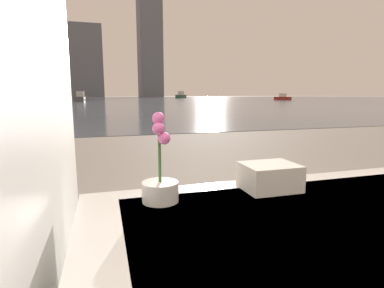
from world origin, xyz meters
name	(u,v)px	position (x,y,z in m)	size (l,w,h in m)	color
marble_side_panel	(6,12)	(-1.01, 0.59, 1.20)	(0.06, 2.49, 2.40)	silver
potted_orchid	(160,181)	(-0.57, 0.85, 0.64)	(0.15, 0.15, 0.37)	silver
towel_stack	(269,177)	(-0.05, 0.87, 0.62)	(0.25, 0.20, 0.12)	silver
harbor_water	(107,99)	(0.00, 62.00, 0.01)	(180.00, 110.00, 0.01)	slate
harbor_boat_0	(283,98)	(30.55, 47.61, 0.41)	(2.16, 3.18, 1.13)	maroon
harbor_boat_1	(81,98)	(-3.73, 45.00, 0.51)	(1.60, 3.85, 1.41)	#4C4C51
harbor_boat_2	(37,95)	(-16.60, 83.47, 0.71)	(2.76, 5.54, 1.99)	#4C4C51
harbor_boat_3	(181,96)	(19.73, 79.62, 0.65)	(3.99, 5.01, 1.82)	#335647
skyline_tower_1	(25,56)	(-25.79, 118.00, 14.08)	(6.60, 11.09, 28.17)	slate
skyline_tower_2	(87,62)	(-5.60, 118.00, 12.68)	(11.19, 9.09, 25.37)	slate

